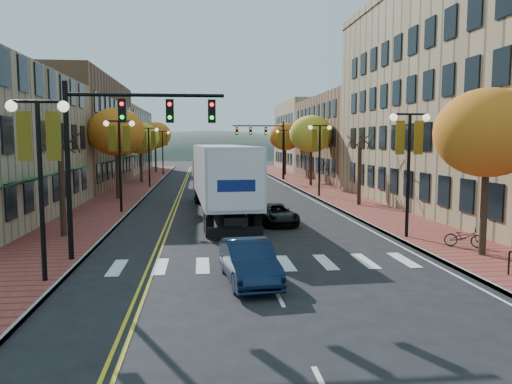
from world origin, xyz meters
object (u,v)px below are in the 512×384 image
object	(u,v)px
navy_sedan	(249,262)
black_suv	(276,214)
semi_truck	(220,175)
bicycle	(464,237)

from	to	relation	value
navy_sedan	black_suv	xyz separation A→B (m)	(2.64, 11.53, -0.12)
semi_truck	navy_sedan	xyz separation A→B (m)	(0.39, -15.35, -1.90)
semi_truck	black_suv	world-z (taller)	semi_truck
semi_truck	bicycle	size ratio (longest dim) A/B	11.02
semi_truck	bicycle	world-z (taller)	semi_truck
bicycle	navy_sedan	bearing A→B (deg)	135.30
semi_truck	bicycle	distance (m)	15.45
black_suv	bicycle	size ratio (longest dim) A/B	2.57
semi_truck	navy_sedan	bearing A→B (deg)	-91.42
navy_sedan	black_suv	world-z (taller)	navy_sedan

